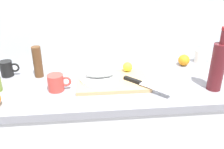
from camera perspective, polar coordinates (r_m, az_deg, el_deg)
name	(u,v)px	position (r m, az deg, el deg)	size (l,w,h in m)	color
back_wall	(85,9)	(1.61, -6.24, 14.80)	(3.20, 0.05, 2.50)	silver
kitchen_counter	(91,144)	(1.67, -4.88, -15.66)	(2.00, 0.60, 0.90)	white
cutting_board	(112,81)	(1.40, 0.00, -1.48)	(0.40, 0.27, 0.02)	tan
white_plate	(100,78)	(1.40, -2.88, -0.78)	(0.22, 0.22, 0.01)	white
fish_fillet	(99,74)	(1.38, -2.90, 0.17)	(0.17, 0.07, 0.04)	#999E99
chef_knife	(141,83)	(1.34, 6.60, -1.95)	(0.22, 0.23, 0.02)	silver
lemon_0	(128,67)	(1.48, 3.61, 1.80)	(0.06, 0.06, 0.06)	yellow
wine_bottle	(218,66)	(1.39, 23.16, 1.83)	(0.07, 0.07, 0.34)	#59191E
coffee_mug_0	(201,56)	(1.76, 19.88, 3.96)	(0.12, 0.08, 0.09)	white
coffee_mug_1	(7,69)	(1.59, -23.02, 1.28)	(0.11, 0.07, 0.09)	black
coffee_mug_2	(56,83)	(1.34, -12.73, -1.83)	(0.12, 0.08, 0.09)	#CC3F38
orange_1	(184,60)	(1.68, 16.24, 3.20)	(0.07, 0.07, 0.07)	orange
pepper_mill	(38,62)	(1.50, -16.77, 2.79)	(0.05, 0.05, 0.19)	brown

